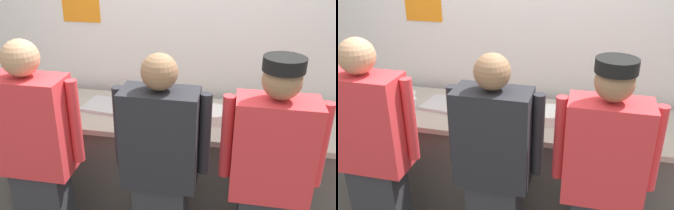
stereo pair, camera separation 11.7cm
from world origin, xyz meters
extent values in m
cube|color=white|center=(0.00, 0.86, 1.47)|extent=(4.20, 0.10, 2.93)
cube|color=orange|center=(-0.86, 0.81, 1.65)|extent=(0.32, 0.01, 0.31)
cube|color=#56514C|center=(0.00, 0.38, 0.44)|extent=(2.63, 0.66, 0.88)
cube|color=#A8A093|center=(0.00, 0.38, 0.90)|extent=(2.68, 0.71, 0.04)
cube|color=red|center=(-0.76, -0.31, 1.10)|extent=(0.46, 0.24, 0.63)
cylinder|color=red|center=(-0.49, -0.27, 1.14)|extent=(0.07, 0.07, 0.53)
sphere|color=tan|center=(-0.76, -0.31, 1.53)|extent=(0.21, 0.21, 0.21)
cube|color=#232328|center=(0.02, -0.25, 1.07)|extent=(0.45, 0.24, 0.61)
cylinder|color=#232328|center=(-0.24, -0.21, 1.10)|extent=(0.07, 0.07, 0.51)
cylinder|color=#232328|center=(0.28, -0.21, 1.10)|extent=(0.07, 0.07, 0.51)
sphere|color=#8C6647|center=(0.02, -0.25, 1.48)|extent=(0.21, 0.21, 0.21)
cube|color=red|center=(0.66, -0.25, 1.07)|extent=(0.45, 0.24, 0.60)
cylinder|color=red|center=(0.41, -0.21, 1.10)|extent=(0.07, 0.07, 0.51)
cylinder|color=red|center=(0.92, -0.21, 1.10)|extent=(0.07, 0.07, 0.51)
sphere|color=#8C6647|center=(0.66, -0.25, 1.48)|extent=(0.21, 0.21, 0.21)
cylinder|color=black|center=(0.66, -0.25, 1.56)|extent=(0.22, 0.22, 0.07)
cylinder|color=white|center=(0.28, 0.36, 0.93)|extent=(0.25, 0.25, 0.01)
cylinder|color=white|center=(0.28, 0.36, 0.94)|extent=(0.25, 0.25, 0.01)
cylinder|color=white|center=(0.28, 0.36, 0.95)|extent=(0.25, 0.25, 0.01)
cylinder|color=white|center=(0.28, 0.36, 0.96)|extent=(0.25, 0.25, 0.01)
cylinder|color=white|center=(0.28, 0.36, 0.98)|extent=(0.25, 0.25, 0.01)
cylinder|color=white|center=(0.28, 0.36, 0.99)|extent=(0.25, 0.25, 0.01)
cylinder|color=white|center=(-0.93, 0.44, 0.93)|extent=(0.20, 0.20, 0.01)
cylinder|color=white|center=(-0.93, 0.44, 0.94)|extent=(0.20, 0.20, 0.01)
cylinder|color=white|center=(-0.93, 0.44, 0.95)|extent=(0.20, 0.20, 0.01)
cylinder|color=white|center=(-0.93, 0.44, 0.96)|extent=(0.20, 0.20, 0.01)
cylinder|color=white|center=(-0.93, 0.44, 0.98)|extent=(0.20, 0.20, 0.01)
cylinder|color=#B7BABF|center=(0.56, 0.46, 0.98)|extent=(0.32, 0.32, 0.12)
cube|color=#B7BABF|center=(-0.51, 0.40, 0.93)|extent=(0.45, 0.33, 0.02)
cylinder|color=#56A333|center=(-0.09, 0.31, 1.00)|extent=(0.06, 0.06, 0.15)
cone|color=#56A333|center=(-0.09, 0.31, 1.09)|extent=(0.05, 0.05, 0.04)
cylinder|color=red|center=(-1.03, 0.25, 1.01)|extent=(0.06, 0.06, 0.17)
cone|color=red|center=(-1.03, 0.25, 1.11)|extent=(0.05, 0.05, 0.04)
cylinder|color=#E5E066|center=(-0.21, 0.44, 1.01)|extent=(0.05, 0.05, 0.18)
cone|color=#E5E066|center=(-0.21, 0.44, 1.12)|extent=(0.05, 0.05, 0.04)
cylinder|color=white|center=(0.01, 0.40, 0.94)|extent=(0.10, 0.10, 0.04)
cylinder|color=#5B932D|center=(0.01, 0.40, 0.96)|extent=(0.08, 0.08, 0.01)
cylinder|color=white|center=(0.88, 0.26, 0.94)|extent=(0.11, 0.11, 0.04)
cylinder|color=gold|center=(0.88, 0.26, 0.95)|extent=(0.09, 0.09, 0.01)
cylinder|color=white|center=(0.75, 0.23, 0.94)|extent=(0.08, 0.08, 0.04)
cylinder|color=#5B932D|center=(0.75, 0.23, 0.96)|extent=(0.07, 0.07, 0.01)
cylinder|color=white|center=(-0.79, 0.30, 0.96)|extent=(0.09, 0.09, 0.08)
camera|label=1|loc=(0.43, -2.11, 2.15)|focal=39.70mm
camera|label=2|loc=(0.54, -2.08, 2.15)|focal=39.70mm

